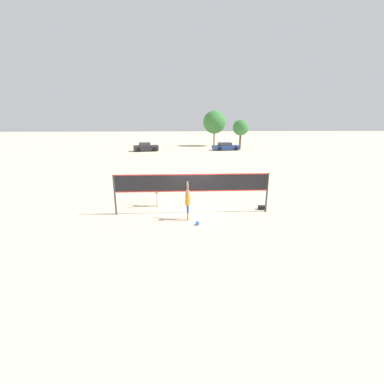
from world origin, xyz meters
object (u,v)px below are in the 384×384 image
(player_blocker, at_px, (157,190))
(volleyball, at_px, (198,223))
(parked_car_near, at_px, (146,147))
(player_spiker, at_px, (188,201))
(tree_left_cluster, at_px, (241,128))
(volleyball_net, at_px, (192,185))
(parked_car_mid, at_px, (226,147))
(tree_right_cluster, at_px, (214,122))
(gear_bag, at_px, (262,208))

(player_blocker, relative_size, volleyball, 9.36)
(parked_car_near, bearing_deg, player_spiker, -90.36)
(volleyball, bearing_deg, tree_left_cluster, 73.70)
(volleyball_net, height_order, parked_car_mid, volleyball_net)
(player_spiker, bearing_deg, tree_right_cluster, -9.68)
(parked_car_mid, bearing_deg, tree_left_cluster, 43.34)
(volleyball_net, height_order, player_spiker, volleyball_net)
(player_blocker, xyz_separation_m, volleyball, (2.30, -3.09, -0.96))
(parked_car_near, bearing_deg, volleyball, -89.79)
(gear_bag, xyz_separation_m, parked_car_near, (-10.65, 29.85, 0.55))
(player_blocker, xyz_separation_m, gear_bag, (6.40, -0.90, -0.95))
(player_spiker, bearing_deg, tree_left_cluster, -17.32)
(tree_left_cluster, distance_m, tree_right_cluster, 5.54)
(volleyball, bearing_deg, tree_right_cluster, 81.18)
(volleyball_net, distance_m, volleyball, 2.39)
(player_spiker, relative_size, player_blocker, 1.03)
(volleyball_net, height_order, volleyball, volleyball_net)
(player_blocker, xyz_separation_m, parked_car_mid, (9.64, 29.68, -0.47))
(parked_car_near, xyz_separation_m, parked_car_mid, (13.89, 0.74, -0.06))
(player_spiker, height_order, tree_right_cluster, tree_right_cluster)
(volleyball, bearing_deg, volleyball_net, 96.39)
(volleyball_net, height_order, tree_right_cluster, tree_right_cluster)
(parked_car_mid, relative_size, tree_right_cluster, 0.71)
(player_blocker, bearing_deg, tree_left_cluster, 158.89)
(volleyball_net, xyz_separation_m, tree_right_cluster, (6.42, 38.33, 2.96))
(player_blocker, distance_m, tree_left_cluster, 36.77)
(volleyball, distance_m, gear_bag, 4.65)
(player_spiker, height_order, player_blocker, player_spiker)
(player_spiker, distance_m, tree_left_cluster, 38.35)
(player_spiker, height_order, parked_car_mid, player_spiker)
(tree_left_cluster, bearing_deg, tree_right_cluster, 149.14)
(gear_bag, relative_size, tree_right_cluster, 0.07)
(volleyball_net, distance_m, tree_right_cluster, 38.98)
(volleyball_net, relative_size, volleyball, 40.60)
(player_blocker, height_order, volleyball, player_blocker)
(parked_car_near, relative_size, tree_left_cluster, 0.85)
(player_spiker, relative_size, tree_right_cluster, 0.30)
(volleyball_net, bearing_deg, volleyball, -83.61)
(tree_left_cluster, xyz_separation_m, tree_right_cluster, (-4.68, 2.80, 0.99))
(player_spiker, xyz_separation_m, tree_right_cluster, (6.71, 39.33, 3.56))
(player_blocker, distance_m, tree_right_cluster, 38.15)
(gear_bag, distance_m, tree_right_cluster, 38.25)
(parked_car_near, bearing_deg, tree_left_cluster, 5.44)
(player_spiker, relative_size, volleyball, 9.60)
(gear_bag, xyz_separation_m, parked_car_mid, (3.24, 30.58, 0.48))
(parked_car_mid, bearing_deg, volleyball, -111.04)
(volleyball, relative_size, tree_left_cluster, 0.04)
(player_blocker, bearing_deg, parked_car_mid, 162.01)
(gear_bag, height_order, tree_left_cluster, tree_left_cluster)
(player_blocker, relative_size, gear_bag, 4.52)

